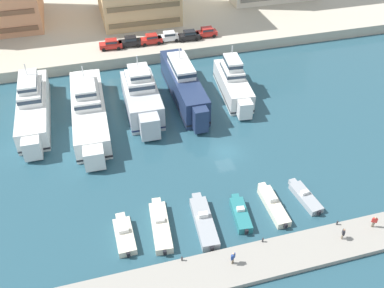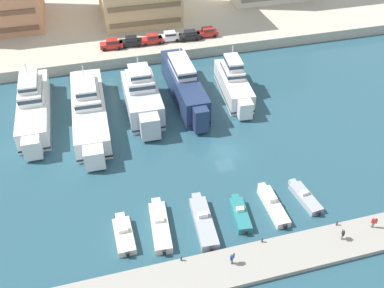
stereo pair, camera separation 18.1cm
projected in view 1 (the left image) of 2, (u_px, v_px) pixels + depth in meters
ground_plane at (226, 152)px, 58.89m from camera, size 400.00×400.00×0.00m
pier_dock at (282, 256)px, 45.21m from camera, size 120.00×4.60×0.59m
yacht_white_far_left at (33, 106)px, 63.75m from camera, size 4.48×20.47×7.95m
yacht_white_left at (89, 109)px, 63.22m from camera, size 5.36×22.73×7.78m
yacht_silver_mid_left at (142, 98)px, 64.92m from camera, size 5.28×15.41×8.56m
yacht_navy_center_left at (184, 85)px, 67.88m from camera, size 3.75×20.16×7.59m
yacht_white_center at (233, 83)px, 69.03m from camera, size 4.90×15.29×7.74m
motorboat_cream_far_left at (124, 235)px, 47.17m from camera, size 2.02×6.05×1.31m
motorboat_cream_left at (160, 226)px, 48.13m from camera, size 2.48×8.04×1.30m
motorboat_grey_mid_left at (204, 221)px, 48.59m from camera, size 2.45×8.39×1.55m
motorboat_teal_center_left at (241, 214)px, 49.49m from camera, size 2.15×5.89×1.32m
motorboat_cream_center at (273, 205)px, 50.59m from camera, size 1.66×7.16×1.48m
motorboat_grey_center_right at (305, 197)px, 51.71m from camera, size 2.19×6.11×1.20m
car_red_far_left at (111, 44)px, 78.10m from camera, size 4.20×2.13×1.80m
car_black_left at (130, 41)px, 78.98m from camera, size 4.17×2.06×1.80m
car_red_mid_left at (151, 39)px, 79.74m from camera, size 4.12×1.95×1.80m
car_white_center_left at (169, 36)px, 80.60m from camera, size 4.14×2.00×1.80m
car_black_center at (189, 35)px, 81.02m from camera, size 4.15×2.02×1.80m
car_red_center_right at (207, 32)px, 82.11m from camera, size 4.10×1.93×1.80m
pedestrian_near_edge at (233, 257)px, 43.50m from camera, size 0.57×0.45×1.72m
pedestrian_mid_deck at (343, 233)px, 46.04m from camera, size 0.35×0.57×1.56m
pedestrian_far_side at (374, 221)px, 47.27m from camera, size 0.57×0.40×1.64m
bollard_west at (182, 258)px, 44.20m from camera, size 0.20×0.20×0.61m
bollard_west_mid at (263, 240)px, 46.07m from camera, size 0.20×0.20×0.61m
bollard_east_mid at (337, 223)px, 47.93m from camera, size 0.20×0.20×0.61m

